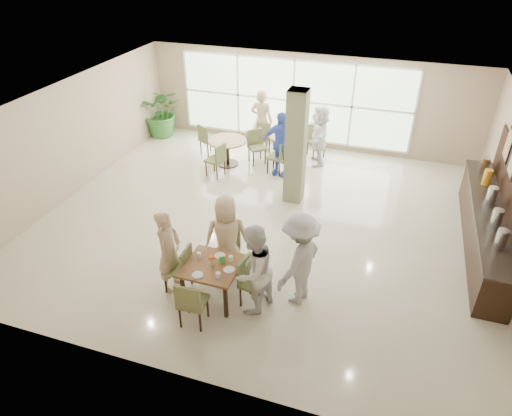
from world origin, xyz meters
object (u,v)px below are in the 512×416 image
(teen_right, at_px, (253,270))
(adult_b, at_px, (319,135))
(round_table_right, at_px, (287,141))
(buffet_counter, at_px, (486,225))
(potted_plant, at_px, (162,112))
(teen_far, at_px, (227,237))
(main_table, at_px, (212,269))
(teen_left, at_px, (169,251))
(adult_a, at_px, (281,144))
(adult_standing, at_px, (262,121))
(teen_standing, at_px, (300,259))
(round_table_left, at_px, (227,146))

(teen_right, xyz_separation_m, adult_b, (-0.11, 6.15, -0.01))
(round_table_right, xyz_separation_m, buffet_counter, (5.06, -2.83, -0.01))
(potted_plant, height_order, teen_far, teen_far)
(main_table, xyz_separation_m, teen_left, (-0.86, 0.02, 0.17))
(main_table, bearing_deg, adult_a, 91.97)
(main_table, distance_m, adult_standing, 6.57)
(potted_plant, xyz_separation_m, teen_right, (5.29, -6.59, 0.07))
(round_table_right, bearing_deg, potted_plant, 173.41)
(teen_left, relative_size, teen_far, 0.96)
(round_table_right, height_order, potted_plant, potted_plant)
(potted_plant, bearing_deg, teen_far, -52.28)
(teen_standing, bearing_deg, adult_standing, -138.49)
(round_table_left, height_order, teen_right, teen_right)
(round_table_left, relative_size, teen_far, 0.63)
(round_table_left, bearing_deg, teen_standing, -55.95)
(round_table_right, height_order, teen_standing, teen_standing)
(adult_b, bearing_deg, round_table_right, -102.13)
(potted_plant, xyz_separation_m, teen_standing, (5.98, -6.11, 0.11))
(teen_far, height_order, adult_standing, adult_standing)
(teen_right, distance_m, adult_a, 5.25)
(potted_plant, xyz_separation_m, adult_b, (5.18, -0.45, 0.06))
(round_table_left, height_order, adult_a, adult_a)
(round_table_left, xyz_separation_m, buffet_counter, (6.57, -2.00, -0.02))
(round_table_right, relative_size, teen_right, 0.62)
(adult_a, relative_size, adult_standing, 0.95)
(adult_a, bearing_deg, teen_standing, -63.09)
(adult_b, relative_size, adult_standing, 0.91)
(teen_left, distance_m, adult_standing, 6.45)
(main_table, height_order, teen_standing, teen_standing)
(buffet_counter, height_order, teen_right, buffet_counter)
(buffet_counter, relative_size, teen_left, 2.83)
(round_table_left, relative_size, teen_left, 0.65)
(round_table_right, height_order, teen_left, teen_left)
(adult_b, bearing_deg, adult_standing, -116.08)
(round_table_left, xyz_separation_m, adult_a, (1.58, -0.11, 0.32))
(buffet_counter, bearing_deg, adult_standing, 151.48)
(adult_b, height_order, adult_standing, adult_standing)
(teen_standing, relative_size, adult_a, 1.02)
(round_table_right, relative_size, teen_standing, 0.59)
(main_table, distance_m, teen_standing, 1.56)
(teen_right, bearing_deg, adult_b, -160.47)
(teen_right, xyz_separation_m, adult_a, (-0.96, 5.16, 0.02))
(teen_standing, height_order, adult_standing, adult_standing)
(teen_left, relative_size, adult_standing, 0.88)
(round_table_right, xyz_separation_m, adult_standing, (-0.89, 0.40, 0.37))
(round_table_right, distance_m, buffet_counter, 5.80)
(adult_b, bearing_deg, adult_a, -55.74)
(teen_left, distance_m, teen_far, 1.11)
(buffet_counter, relative_size, teen_right, 2.70)
(round_table_right, distance_m, adult_b, 0.97)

